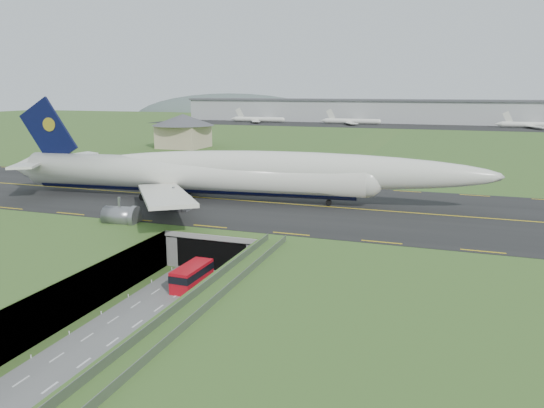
% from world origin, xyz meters
% --- Properties ---
extents(ground, '(900.00, 900.00, 0.00)m').
position_xyz_m(ground, '(0.00, 0.00, 0.00)').
color(ground, '#356327').
rests_on(ground, ground).
extents(airfield_deck, '(800.00, 800.00, 6.00)m').
position_xyz_m(airfield_deck, '(0.00, 0.00, 3.00)').
color(airfield_deck, gray).
rests_on(airfield_deck, ground).
extents(trench_road, '(12.00, 75.00, 0.20)m').
position_xyz_m(trench_road, '(0.00, -7.50, 0.10)').
color(trench_road, slate).
rests_on(trench_road, ground).
extents(taxiway, '(800.00, 44.00, 0.18)m').
position_xyz_m(taxiway, '(0.00, 33.00, 6.09)').
color(taxiway, black).
rests_on(taxiway, airfield_deck).
extents(tunnel_portal, '(17.00, 22.30, 6.00)m').
position_xyz_m(tunnel_portal, '(0.00, 16.71, 3.33)').
color(tunnel_portal, gray).
rests_on(tunnel_portal, ground).
extents(guideway, '(3.00, 53.00, 7.05)m').
position_xyz_m(guideway, '(11.00, -19.11, 5.32)').
color(guideway, '#A8A8A3').
rests_on(guideway, ground).
extents(jumbo_jet, '(102.81, 64.35, 21.39)m').
position_xyz_m(jumbo_jet, '(-8.26, 31.87, 11.77)').
color(jumbo_jet, silver).
rests_on(jumbo_jet, ground).
extents(shuttle_tram, '(3.27, 8.15, 3.29)m').
position_xyz_m(shuttle_tram, '(0.53, 0.48, 1.80)').
color(shuttle_tram, red).
rests_on(shuttle_tram, ground).
extents(service_building, '(24.13, 24.13, 12.98)m').
position_xyz_m(service_building, '(-63.87, 117.98, 13.69)').
color(service_building, '#C4AF8D').
rests_on(service_building, ground).
extents(cargo_terminal, '(320.00, 67.00, 15.60)m').
position_xyz_m(cargo_terminal, '(-0.13, 299.41, 13.96)').
color(cargo_terminal, '#B2B2B2').
rests_on(cargo_terminal, ground).
extents(distant_hills, '(700.00, 91.00, 60.00)m').
position_xyz_m(distant_hills, '(64.38, 430.00, -4.00)').
color(distant_hills, '#4F5F5D').
rests_on(distant_hills, ground).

